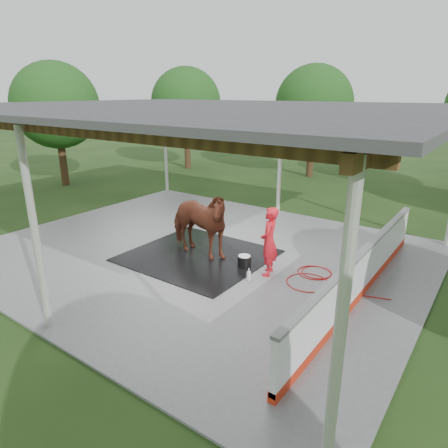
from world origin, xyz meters
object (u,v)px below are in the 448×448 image
Objects in this scene: dasher_board at (362,275)px; horse at (197,223)px; handler at (269,242)px; wash_bucket at (244,261)px.

dasher_board is 4.44m from horse.
handler reaches higher than wash_bucket.
dasher_board is at bearing 3.28° from wash_bucket.
wash_bucket is at bearing -176.72° from dasher_board.
horse is 2.17m from handler.
wash_bucket is (-2.96, -0.17, -0.38)m from dasher_board.
horse reaches higher than dasher_board.
handler is 1.00m from wash_bucket.
dasher_board is 2.98m from wash_bucket.
wash_bucket is at bearing -107.81° from handler.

